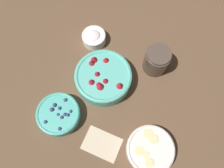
# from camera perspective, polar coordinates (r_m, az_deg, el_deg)

# --- Properties ---
(ground_plane) EXTENTS (4.00, 4.00, 0.00)m
(ground_plane) POSITION_cam_1_polar(r_m,az_deg,el_deg) (0.85, -1.57, -0.73)
(ground_plane) COLOR brown
(bowl_strawberries) EXTENTS (0.21, 0.21, 0.09)m
(bowl_strawberries) POSITION_cam_1_polar(r_m,az_deg,el_deg) (0.83, -2.32, 1.76)
(bowl_strawberries) COLOR #56B7A8
(bowl_strawberries) RESTS_ON ground_plane
(bowl_blueberries) EXTENTS (0.15, 0.15, 0.06)m
(bowl_blueberries) POSITION_cam_1_polar(r_m,az_deg,el_deg) (0.82, -13.77, -7.68)
(bowl_blueberries) COLOR #47AD9E
(bowl_blueberries) RESTS_ON ground_plane
(bowl_bananas) EXTENTS (0.16, 0.16, 0.05)m
(bowl_bananas) POSITION_cam_1_polar(r_m,az_deg,el_deg) (0.79, 9.88, -16.48)
(bowl_bananas) COLOR silver
(bowl_bananas) RESTS_ON ground_plane
(bowl_cream) EXTENTS (0.10, 0.10, 0.05)m
(bowl_cream) POSITION_cam_1_polar(r_m,az_deg,el_deg) (0.92, -4.74, 12.07)
(bowl_cream) COLOR white
(bowl_cream) RESTS_ON ground_plane
(jar_chocolate) EXTENTS (0.10, 0.10, 0.11)m
(jar_chocolate) POSITION_cam_1_polar(r_m,az_deg,el_deg) (0.86, 11.53, 5.96)
(jar_chocolate) COLOR #4C3D33
(jar_chocolate) RESTS_ON ground_plane
(napkin) EXTENTS (0.15, 0.11, 0.01)m
(napkin) POSITION_cam_1_polar(r_m,az_deg,el_deg) (0.80, -2.67, -15.35)
(napkin) COLOR beige
(napkin) RESTS_ON ground_plane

